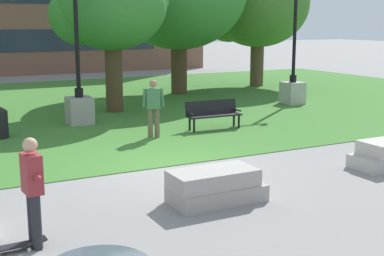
% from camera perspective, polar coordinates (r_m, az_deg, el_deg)
% --- Properties ---
extents(ground_plane, '(140.00, 140.00, 0.00)m').
position_cam_1_polar(ground_plane, '(12.73, -2.29, -4.15)').
color(ground_plane, gray).
extents(grass_lawn, '(40.00, 20.00, 0.02)m').
position_cam_1_polar(grass_lawn, '(22.00, -13.51, 2.14)').
color(grass_lawn, '#3D752D').
rests_on(grass_lawn, ground).
extents(concrete_block_left, '(1.81, 0.90, 0.64)m').
position_cam_1_polar(concrete_block_left, '(10.20, 2.49, -6.27)').
color(concrete_block_left, '#9E9991').
rests_on(concrete_block_left, ground).
extents(person_skateboarder, '(0.27, 0.58, 1.71)m').
position_cam_1_polar(person_skateboarder, '(8.38, -16.66, -5.92)').
color(person_skateboarder, '#28282D').
rests_on(person_skateboarder, ground).
extents(skateboard, '(1.03, 0.27, 0.14)m').
position_cam_1_polar(skateboard, '(8.60, -18.62, -11.89)').
color(skateboard, black).
rests_on(skateboard, ground).
extents(park_bench_near_left, '(1.82, 0.59, 0.90)m').
position_cam_1_polar(park_bench_near_left, '(17.02, 2.26, 1.64)').
color(park_bench_near_left, black).
rests_on(park_bench_near_left, grass_lawn).
extents(lamp_post_left, '(1.32, 0.80, 5.25)m').
position_cam_1_polar(lamp_post_left, '(22.63, 10.73, 5.23)').
color(lamp_post_left, '#ADA89E').
rests_on(lamp_post_left, grass_lawn).
extents(lamp_post_right, '(1.32, 0.80, 5.29)m').
position_cam_1_polar(lamp_post_right, '(18.14, -11.97, 3.75)').
color(lamp_post_right, gray).
rests_on(lamp_post_right, grass_lawn).
extents(tree_far_right, '(4.27, 4.07, 5.75)m').
position_cam_1_polar(tree_far_right, '(20.37, -8.69, 12.80)').
color(tree_far_right, '#4C3823').
rests_on(tree_far_right, grass_lawn).
extents(tree_near_left, '(5.55, 5.28, 6.54)m').
position_cam_1_polar(tree_near_left, '(28.69, 6.95, 12.90)').
color(tree_near_left, brown).
rests_on(tree_near_left, grass_lawn).
extents(trash_bin, '(0.49, 0.49, 0.96)m').
position_cam_1_polar(trash_bin, '(16.62, -19.84, 0.62)').
color(trash_bin, black).
rests_on(trash_bin, grass_lawn).
extents(person_bystander_far_lawn, '(0.66, 0.36, 1.71)m').
position_cam_1_polar(person_bystander_far_lawn, '(15.67, -4.14, 2.44)').
color(person_bystander_far_lawn, brown).
rests_on(person_bystander_far_lawn, grass_lawn).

